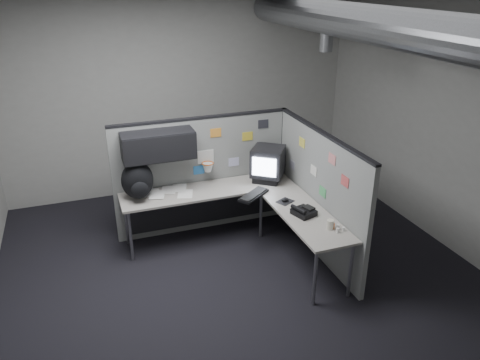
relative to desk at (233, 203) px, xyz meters
name	(u,v)px	position (x,y,z in m)	size (l,w,h in m)	color
room	(290,101)	(0.41, -0.70, 1.48)	(5.62, 5.62, 3.22)	black
partition_back	(192,165)	(-0.40, 0.53, 0.38)	(2.44, 0.42, 1.63)	gray
partition_right	(318,193)	(0.95, -0.49, 0.21)	(0.07, 2.23, 1.63)	gray
desk	(233,203)	(0.00, 0.00, 0.00)	(2.31, 2.11, 0.73)	#9E988F
monitor	(268,164)	(0.60, 0.30, 0.36)	(0.57, 0.57, 0.47)	black
keyboard	(254,195)	(0.23, -0.12, 0.14)	(0.49, 0.43, 0.04)	black
mouse	(285,201)	(0.55, -0.40, 0.13)	(0.25, 0.23, 0.04)	black
phone	(303,212)	(0.60, -0.78, 0.16)	(0.28, 0.30, 0.11)	black
bottles	(337,228)	(0.79, -1.23, 0.15)	(0.13, 0.14, 0.07)	silver
cup	(330,224)	(0.73, -1.18, 0.17)	(0.08, 0.08, 0.11)	beige
papers	(164,191)	(-0.81, 0.40, 0.12)	(0.72, 0.61, 0.02)	white
backpack	(138,181)	(-1.15, 0.32, 0.35)	(0.47, 0.46, 0.49)	black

